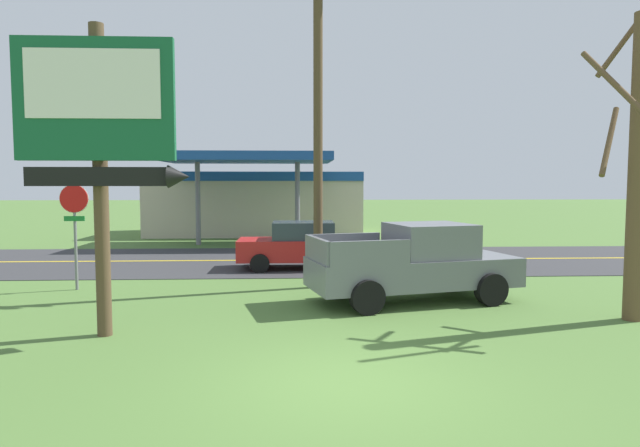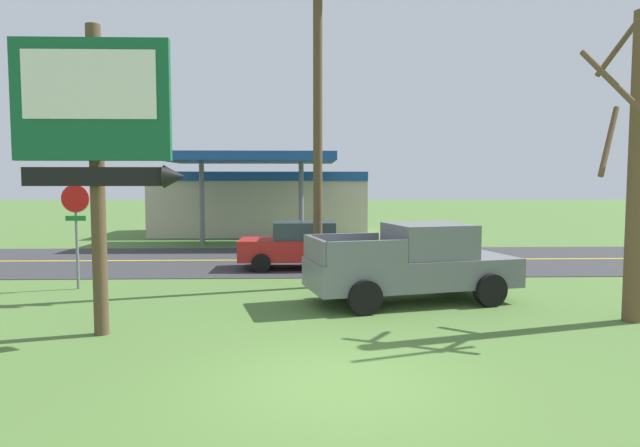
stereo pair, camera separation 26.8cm
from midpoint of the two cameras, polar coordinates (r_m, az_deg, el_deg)
ground_plane at (r=8.49m, az=1.66°, el=-16.31°), size 180.00×180.00×0.00m
road_asphalt at (r=21.14m, az=-0.99°, el=-3.84°), size 140.00×8.00×0.02m
road_centre_line at (r=21.14m, az=-0.99°, el=-3.81°), size 126.00×0.20×0.01m
motel_sign at (r=11.28m, az=-22.61°, el=9.14°), size 3.20×0.54×5.98m
stop_sign at (r=16.65m, az=-24.64°, el=0.57°), size 0.80×0.08×2.95m
utility_pole at (r=15.63m, az=-0.71°, el=11.77°), size 1.77×0.26×9.48m
bare_tree at (r=13.50m, az=29.73°, el=5.92°), size 2.03×2.06×7.18m
gas_station at (r=32.32m, az=-6.91°, el=2.36°), size 12.00×11.50×4.40m
pickup_grey_parked_on_lawn at (r=13.96m, az=9.38°, el=-4.13°), size 5.52×3.14×1.96m
car_red_near_lane at (r=19.05m, az=-2.51°, el=-2.25°), size 4.20×2.00×1.64m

